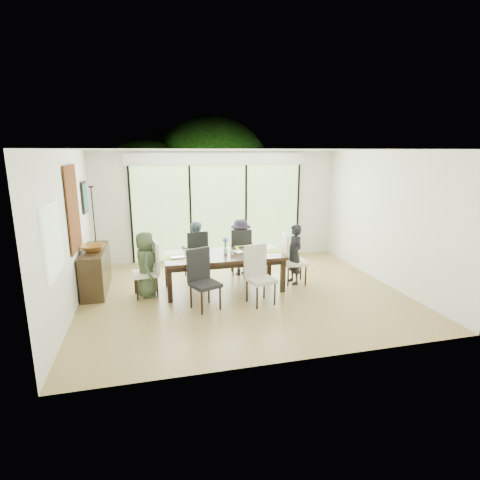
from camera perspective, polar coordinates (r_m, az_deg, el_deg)
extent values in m
cube|color=olive|center=(7.32, 0.47, -8.13)|extent=(6.00, 5.00, 0.01)
cube|color=white|center=(6.81, 0.52, 13.62)|extent=(6.00, 5.00, 0.01)
cube|color=silver|center=(9.35, -3.33, 5.19)|extent=(6.00, 0.02, 2.70)
cube|color=beige|center=(4.61, 8.24, -3.44)|extent=(6.00, 0.02, 2.70)
cube|color=silver|center=(6.86, -24.69, 0.99)|extent=(0.02, 5.00, 2.70)
cube|color=beige|center=(8.20, 21.35, 3.15)|extent=(0.02, 5.00, 2.70)
cube|color=#598C3F|center=(9.34, -3.27, 4.25)|extent=(4.20, 0.02, 2.30)
cube|color=white|center=(9.21, -3.37, 12.25)|extent=(4.40, 0.06, 0.28)
cube|color=black|center=(9.18, -16.27, 3.58)|extent=(0.05, 0.04, 2.30)
cube|color=black|center=(9.23, -7.54, 4.04)|extent=(0.05, 0.04, 2.30)
cube|color=black|center=(9.48, 0.91, 4.40)|extent=(0.05, 0.04, 2.30)
cube|color=black|center=(9.93, 8.78, 4.65)|extent=(0.05, 0.04, 2.30)
cube|color=#8CAD7F|center=(5.67, -26.58, -0.02)|extent=(0.02, 0.90, 1.00)
cube|color=brown|center=(10.50, -4.12, -1.73)|extent=(6.00, 1.80, 0.10)
cube|color=brown|center=(11.13, -4.87, 2.30)|extent=(6.00, 0.08, 0.06)
sphere|color=#14380F|center=(11.86, -14.42, 6.96)|extent=(3.20, 3.20, 3.20)
sphere|color=#14380F|center=(12.60, -4.33, 9.33)|extent=(4.00, 4.00, 4.00)
sphere|color=#14380F|center=(12.31, 4.69, 6.70)|extent=(2.80, 2.80, 2.80)
sphere|color=#14380F|center=(13.18, -9.17, 8.59)|extent=(3.60, 3.60, 3.60)
cube|color=black|center=(7.32, -2.52, -2.37)|extent=(2.31, 1.06, 0.06)
cube|color=black|center=(7.34, -2.51, -3.02)|extent=(2.11, 0.86, 0.10)
cube|color=black|center=(6.90, -10.66, -6.74)|extent=(0.09, 0.09, 0.66)
cube|color=black|center=(7.31, 6.55, -5.41)|extent=(0.09, 0.09, 0.66)
cube|color=black|center=(7.71, -11.05, -4.59)|extent=(0.09, 0.09, 0.66)
cube|color=black|center=(8.09, 4.44, -3.53)|extent=(0.09, 0.09, 0.66)
imported|color=#3D4C32|center=(7.21, -14.15, -3.61)|extent=(0.38, 0.59, 1.24)
imported|color=black|center=(7.75, 8.28, -2.15)|extent=(0.44, 0.62, 1.24)
imported|color=#6C8C9C|center=(8.06, -6.82, -1.51)|extent=(0.60, 0.41, 1.24)
imported|color=#221D2B|center=(8.24, 0.10, -1.09)|extent=(0.63, 0.45, 1.24)
cube|color=#A3BF44|center=(7.19, -9.97, -2.59)|extent=(0.42, 0.31, 0.01)
cube|color=#8FAD3E|center=(7.55, 4.57, -1.67)|extent=(0.42, 0.31, 0.01)
cube|color=#7EB340|center=(7.62, -6.44, -1.56)|extent=(0.42, 0.31, 0.01)
cube|color=#9DC646|center=(7.81, 0.86, -1.12)|extent=(0.42, 0.31, 0.01)
cube|color=white|center=(6.94, -6.49, -3.05)|extent=(0.42, 0.31, 0.01)
cube|color=black|center=(7.58, -5.64, -1.55)|extent=(0.25, 0.17, 0.01)
cube|color=black|center=(7.75, 0.59, -1.17)|extent=(0.23, 0.16, 0.01)
cube|color=white|center=(7.43, 2.86, -1.89)|extent=(0.29, 0.21, 0.00)
cube|color=white|center=(6.94, -6.50, -2.94)|extent=(0.25, 0.25, 0.02)
cube|color=#D34E18|center=(6.93, -6.50, -2.80)|extent=(0.19, 0.19, 0.01)
cylinder|color=silver|center=(7.35, -2.22, -1.60)|extent=(0.08, 0.08, 0.12)
cylinder|color=#337226|center=(7.32, -2.23, -0.72)|extent=(0.04, 0.04, 0.15)
sphere|color=#5167CC|center=(7.30, -2.24, 0.01)|extent=(0.11, 0.11, 0.11)
imported|color=silver|center=(7.10, -9.11, -2.68)|extent=(0.35, 0.25, 0.02)
imported|color=white|center=(7.34, -8.12, -1.83)|extent=(0.17, 0.17, 0.09)
imported|color=white|center=(7.23, -1.20, -1.95)|extent=(0.12, 0.12, 0.09)
imported|color=white|center=(7.58, 3.26, -1.24)|extent=(0.17, 0.17, 0.09)
imported|color=white|center=(7.41, -0.70, -1.87)|extent=(0.21, 0.25, 0.02)
cube|color=black|center=(7.87, -21.12, -4.25)|extent=(0.42, 1.48, 0.83)
imported|color=brown|center=(7.65, -21.50, -1.12)|extent=(0.44, 0.44, 0.11)
cylinder|color=black|center=(8.09, -21.08, -0.59)|extent=(0.09, 0.09, 0.04)
cylinder|color=black|center=(7.98, -21.43, 3.47)|extent=(0.02, 0.02, 1.15)
cylinder|color=black|center=(7.91, -21.78, 7.55)|extent=(0.09, 0.09, 0.03)
cylinder|color=silver|center=(7.91, -21.82, 7.95)|extent=(0.03, 0.03, 0.09)
cube|color=brown|center=(7.18, -24.07, 4.40)|extent=(0.02, 1.00, 1.50)
cube|color=black|center=(8.44, -22.63, 6.05)|extent=(0.03, 0.55, 0.65)
cube|color=#1C5359|center=(8.44, -22.49, 6.06)|extent=(0.01, 0.45, 0.55)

